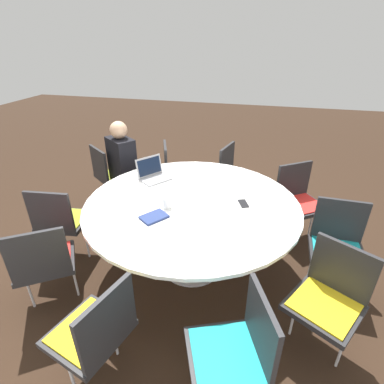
{
  "coord_description": "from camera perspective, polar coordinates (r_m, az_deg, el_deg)",
  "views": [
    {
      "loc": [
        -0.56,
        2.26,
        2.08
      ],
      "look_at": [
        0.0,
        0.0,
        0.85
      ],
      "focal_mm": 28.0,
      "sensor_mm": 36.0,
      "label": 1
    }
  ],
  "objects": [
    {
      "name": "ground_plane",
      "position": [
        3.12,
        -0.0,
        -13.85
      ],
      "size": [
        16.0,
        16.0,
        0.0
      ],
      "primitive_type": "plane",
      "color": "black"
    },
    {
      "name": "conference_table",
      "position": [
        2.73,
        -0.0,
        -3.43
      ],
      "size": [
        1.91,
        1.91,
        0.75
      ],
      "color": "#B7B7BC",
      "rests_on": "ground_plane"
    },
    {
      "name": "chair_0",
      "position": [
        3.98,
        -15.3,
        3.64
      ],
      "size": [
        0.6,
        0.6,
        0.86
      ],
      "rotation": [
        0.0,
        0.0,
        8.78
      ],
      "color": "#262628",
      "rests_on": "ground_plane"
    },
    {
      "name": "chair_1",
      "position": [
        3.16,
        -23.79,
        -4.57
      ],
      "size": [
        0.49,
        0.47,
        0.86
      ],
      "rotation": [
        0.0,
        0.0,
        9.54
      ],
      "color": "#262628",
      "rests_on": "ground_plane"
    },
    {
      "name": "chair_2",
      "position": [
        2.67,
        -26.46,
        -11.57
      ],
      "size": [
        0.6,
        0.6,
        0.86
      ],
      "rotation": [
        0.0,
        0.0,
        10.03
      ],
      "color": "#262628",
      "rests_on": "ground_plane"
    },
    {
      "name": "chair_3",
      "position": [
        2.06,
        -17.92,
        -23.71
      ],
      "size": [
        0.53,
        0.54,
        0.86
      ],
      "rotation": [
        0.0,
        0.0,
        10.71
      ],
      "color": "#262628",
      "rests_on": "ground_plane"
    },
    {
      "name": "chair_4",
      "position": [
        1.92,
        8.57,
        -27.23
      ],
      "size": [
        0.56,
        0.57,
        0.86
      ],
      "rotation": [
        0.0,
        0.0,
        11.39
      ],
      "color": "#262628",
      "rests_on": "ground_plane"
    },
    {
      "name": "chair_5",
      "position": [
        2.35,
        24.78,
        -17.31
      ],
      "size": [
        0.59,
        0.59,
        0.86
      ],
      "rotation": [
        0.0,
        0.0,
        12.02
      ],
      "color": "#262628",
      "rests_on": "ground_plane"
    },
    {
      "name": "chair_6",
      "position": [
        2.86,
        26.01,
        -8.65
      ],
      "size": [
        0.45,
        0.43,
        0.86
      ],
      "rotation": [
        0.0,
        0.0,
        12.53
      ],
      "color": "#262628",
      "rests_on": "ground_plane"
    },
    {
      "name": "chair_7",
      "position": [
        3.45,
        19.67,
        -0.89
      ],
      "size": [
        0.6,
        0.6,
        0.86
      ],
      "rotation": [
        0.0,
        0.0,
        13.18
      ],
      "color": "#262628",
      "rests_on": "ground_plane"
    },
    {
      "name": "chair_8",
      "position": [
        3.85,
        8.26,
        3.57
      ],
      "size": [
        0.52,
        0.53,
        0.86
      ],
      "rotation": [
        0.0,
        0.0,
        13.88
      ],
      "color": "#262628",
      "rests_on": "ground_plane"
    },
    {
      "name": "chair_9",
      "position": [
        3.92,
        -3.09,
        4.26
      ],
      "size": [
        0.55,
        0.56,
        0.86
      ],
      "rotation": [
        0.0,
        0.0,
        14.49
      ],
      "color": "#262628",
      "rests_on": "ground_plane"
    },
    {
      "name": "person_0",
      "position": [
        3.73,
        -12.93,
        5.56
      ],
      "size": [
        0.42,
        0.39,
        1.21
      ],
      "rotation": [
        0.0,
        0.0,
        8.78
      ],
      "color": "black",
      "rests_on": "ground_plane"
    },
    {
      "name": "laptop",
      "position": [
        3.13,
        -7.49,
        3.51
      ],
      "size": [
        0.37,
        0.38,
        0.21
      ],
      "rotation": [
        0.0,
        0.0,
        4.07
      ],
      "color": "#99999E",
      "rests_on": "conference_table"
    },
    {
      "name": "spiral_notebook",
      "position": [
        2.47,
        -7.24,
        -4.72
      ],
      "size": [
        0.25,
        0.26,
        0.02
      ],
      "color": "navy",
      "rests_on": "conference_table"
    },
    {
      "name": "coffee_cup",
      "position": [
        2.59,
        -4.78,
        -2.02
      ],
      "size": [
        0.08,
        0.08,
        0.1
      ],
      "color": "white",
      "rests_on": "conference_table"
    },
    {
      "name": "cell_phone",
      "position": [
        2.69,
        9.75,
        -2.17
      ],
      "size": [
        0.12,
        0.16,
        0.01
      ],
      "color": "black",
      "rests_on": "conference_table"
    }
  ]
}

